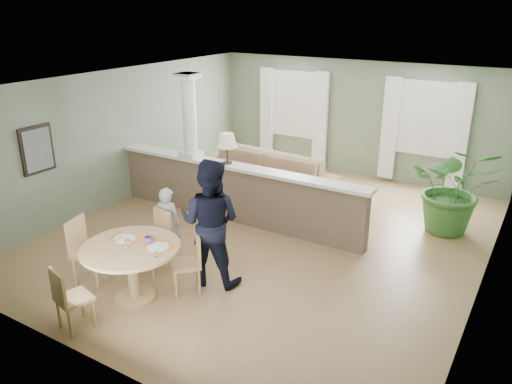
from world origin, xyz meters
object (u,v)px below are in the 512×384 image
Objects in this scene: sofa at (258,178)px; child_person at (168,224)px; dining_table at (132,257)px; chair_side at (86,248)px; man_person at (210,222)px; chair_far_man at (190,260)px; chair_near at (68,297)px; houseplant at (454,188)px; chair_far_boy at (158,238)px.

child_person is (0.16, -3.01, 0.14)m from sofa.
sofa is 4.19m from dining_table.
chair_side is (-0.40, -4.17, 0.08)m from sofa.
child_person is 1.05m from man_person.
chair_far_man is 1.06m from child_person.
chair_side is at bearing -37.35° from chair_near.
chair_far_man is 1.68m from chair_near.
sofa is at bearing -84.23° from man_person.
houseplant reaches higher than chair_far_boy.
chair_far_boy is at bearing -133.62° from houseplant.
chair_far_man is at bearing 61.61° from man_person.
sofa is 3.22× the size of chair_side.
chair_near is at bearing -121.92° from houseplant.
man_person is (0.81, 1.90, 0.47)m from chair_near.
chair_far_man is 1.57m from chair_side.
man_person reaches higher than chair_far_boy.
dining_table is 1.20m from child_person.
sofa is at bearing 97.05° from dining_table.
sofa is 3.32m from chair_far_boy.
man_person is (1.55, 0.97, 0.39)m from chair_side.
dining_table is at bearing 96.11° from child_person.
chair_side reaches higher than dining_table.
sofa is 3.46× the size of chair_far_boy.
dining_table is (0.51, -4.15, 0.17)m from sofa.
houseplant is 4.89m from chair_far_man.
houseplant is 0.87× the size of man_person.
chair_far_boy is at bearing -82.02° from sofa.
man_person is (0.98, -0.19, 0.33)m from child_person.
houseplant reaches higher than sofa.
chair_near is at bearing -71.14° from chair_far_man.
man_person is at bearing 56.48° from dining_table.
chair_far_boy is 0.93× the size of chair_side.
sofa is 2.41× the size of dining_table.
man_person is at bearing -125.96° from houseplant.
chair_far_man is (0.54, 0.58, -0.16)m from dining_table.
houseplant reaches higher than dining_table.
dining_table is 0.91m from chair_far_boy.
man_person is at bearing 157.88° from child_person.
sofa is at bearing -173.12° from houseplant.
child_person reaches higher than chair_far_man.
chair_near is (-0.18, -0.94, -0.17)m from dining_table.
dining_table is 1.44× the size of chair_far_boy.
man_person reaches higher than child_person.
chair_near is (-0.71, -1.53, -0.01)m from chair_far_man.
child_person is at bearing 109.48° from chair_far_boy.
chair_near is at bearing 83.87° from child_person.
dining_table is 0.71× the size of man_person.
chair_side is 1.87m from man_person.
man_person is (1.14, -3.20, 0.48)m from sofa.
chair_side is at bearing -132.19° from houseplant.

